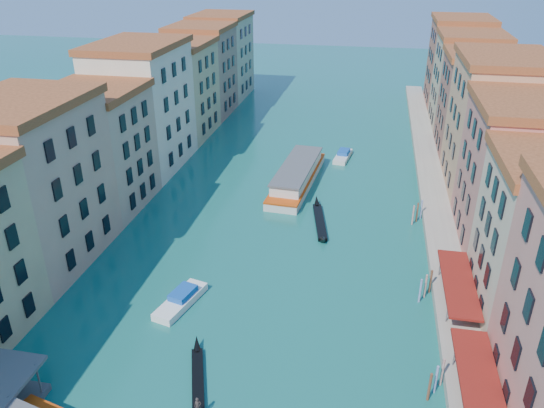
{
  "coord_description": "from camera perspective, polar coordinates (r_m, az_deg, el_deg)",
  "views": [
    {
      "loc": [
        11.89,
        -9.99,
        34.71
      ],
      "look_at": [
        0.27,
        49.42,
        5.08
      ],
      "focal_mm": 35.0,
      "sensor_mm": 36.0,
      "label": 1
    }
  ],
  "objects": [
    {
      "name": "left_bank_palazzos",
      "position": [
        87.39,
        -15.34,
        8.52
      ],
      "size": [
        12.8,
        128.4,
        21.0
      ],
      "color": "beige",
      "rests_on": "ground"
    },
    {
      "name": "right_bank_palazzos",
      "position": [
        81.08,
        23.5,
        5.95
      ],
      "size": [
        12.8,
        128.4,
        21.0
      ],
      "color": "#9C523F",
      "rests_on": "ground"
    },
    {
      "name": "quay",
      "position": [
        83.04,
        17.02,
        0.53
      ],
      "size": [
        4.0,
        140.0,
        1.0
      ],
      "primitive_type": "cube",
      "color": "gray",
      "rests_on": "ground"
    },
    {
      "name": "restaurant_awnings",
      "position": [
        46.91,
        21.73,
        -18.81
      ],
      "size": [
        3.2,
        44.55,
        3.12
      ],
      "color": "maroon",
      "rests_on": "ground"
    },
    {
      "name": "mooring_poles_right",
      "position": [
        51.7,
        16.95,
        -15.58
      ],
      "size": [
        1.44,
        54.24,
        3.2
      ],
      "color": "brown",
      "rests_on": "ground"
    },
    {
      "name": "vaporetto_far",
      "position": [
        85.33,
        2.72,
        3.12
      ],
      "size": [
        6.68,
        22.37,
        3.28
      ],
      "rotation": [
        0.0,
        0.0,
        -0.08
      ],
      "color": "silver",
      "rests_on": "ground"
    },
    {
      "name": "gondola_fore",
      "position": [
        49.31,
        -7.99,
        -18.38
      ],
      "size": [
        4.41,
        10.67,
        2.2
      ],
      "rotation": [
        0.0,
        0.0,
        0.33
      ],
      "color": "black",
      "rests_on": "ground"
    },
    {
      "name": "gondola_far",
      "position": [
        73.85,
        5.14,
        -1.73
      ],
      "size": [
        3.54,
        13.27,
        1.89
      ],
      "rotation": [
        0.0,
        0.0,
        0.19
      ],
      "color": "black",
      "rests_on": "ground"
    },
    {
      "name": "motorboat_mid",
      "position": [
        58.45,
        -9.74,
        -10.08
      ],
      "size": [
        4.05,
        7.66,
        1.52
      ],
      "rotation": [
        0.0,
        0.0,
        -0.25
      ],
      "color": "white",
      "rests_on": "ground"
    },
    {
      "name": "motorboat_far",
      "position": [
        96.9,
        7.65,
        5.2
      ],
      "size": [
        3.14,
        7.22,
        1.45
      ],
      "rotation": [
        0.0,
        0.0,
        -0.14
      ],
      "color": "silver",
      "rests_on": "ground"
    }
  ]
}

